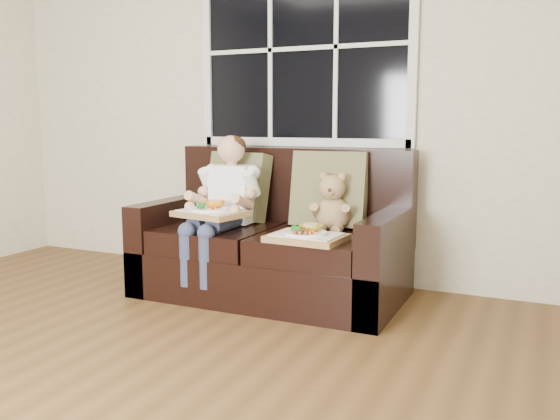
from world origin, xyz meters
The scene contains 8 objects.
window_back centered at (0.31, 2.48, 1.65)m, with size 1.62×0.04×1.37m.
loveseat centered at (0.31, 2.02, 0.31)m, with size 1.70×0.92×0.96m.
pillow_left centered at (-0.06, 2.17, 0.69)m, with size 0.51×0.31×0.49m.
pillow_right centered at (0.63, 2.17, 0.70)m, with size 0.51×0.26×0.51m.
child centered at (0.00, 1.89, 0.66)m, with size 0.41×0.60×0.93m.
teddy_bear centered at (0.70, 2.04, 0.60)m, with size 0.25×0.30×0.39m.
tray_left centered at (0.00, 1.71, 0.58)m, with size 0.47×0.39×0.10m.
tray_right centered at (0.68, 1.67, 0.48)m, with size 0.45×0.36×0.10m.
Camera 1 is at (1.95, -1.49, 1.15)m, focal length 38.00 mm.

